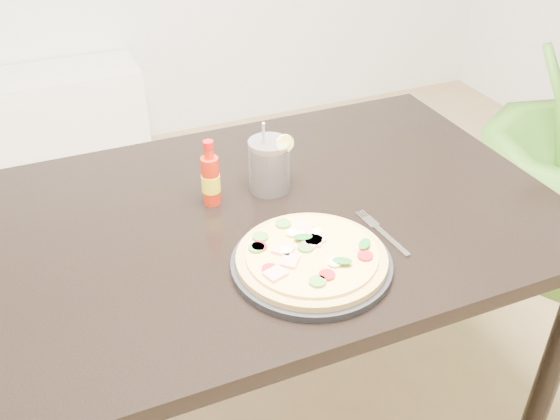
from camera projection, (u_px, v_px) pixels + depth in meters
name	position (u px, v px, depth m)	size (l,w,h in m)	color
dining_table	(261.00, 241.00, 1.50)	(1.40, 0.90, 0.75)	black
plate	(311.00, 264.00, 1.28)	(0.33, 0.33, 0.02)	black
pizza	(311.00, 256.00, 1.27)	(0.31, 0.31, 0.03)	tan
hot_sauce_bottle	(211.00, 179.00, 1.45)	(0.05, 0.05, 0.16)	red
cola_cup	(269.00, 167.00, 1.50)	(0.10, 0.10, 0.19)	black
fork	(381.00, 231.00, 1.38)	(0.03, 0.19, 0.00)	silver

